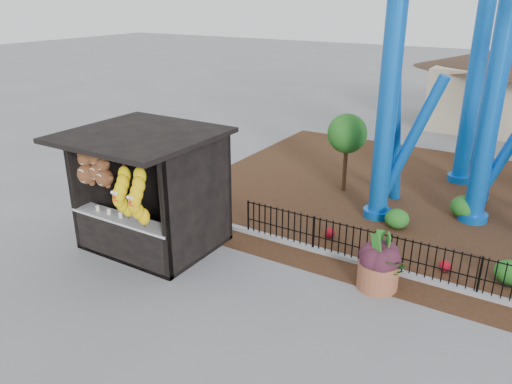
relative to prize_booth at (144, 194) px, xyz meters
The scene contains 9 objects.
ground 3.48m from the prize_booth, 16.66° to the right, with size 120.00×120.00×0.00m, color slate.
mulch_bed 10.09m from the prize_booth, 45.44° to the left, with size 18.00×12.00×0.02m, color #331E11.
curb 7.45m from the prize_booth, 16.73° to the left, with size 18.00×0.18×0.12m, color gray.
prize_booth is the anchor object (origin of this frame).
picket_fence 8.24m from the prize_booth, 14.92° to the left, with size 12.20×0.06×1.00m, color black, non-canonical shape.
terracotta_planter 6.05m from the prize_booth, 12.72° to the left, with size 0.92×0.92×0.66m, color brown.
planter_foliage 5.96m from the prize_booth, 12.72° to the left, with size 0.70×0.70×0.64m, color #341420.
potted_plant 6.21m from the prize_booth, 11.92° to the left, with size 0.82×0.71×0.91m, color #295C1B.
landscaping 9.25m from the prize_booth, 31.34° to the left, with size 8.36×4.18×0.67m.
Camera 1 is at (5.58, -7.61, 6.25)m, focal length 35.00 mm.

